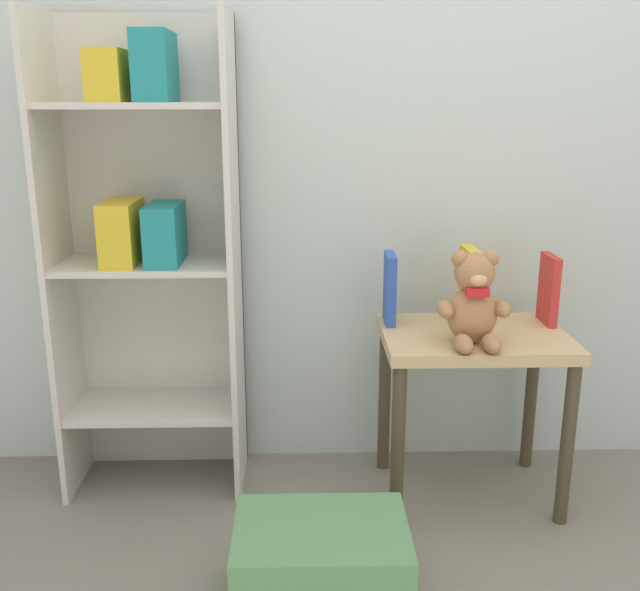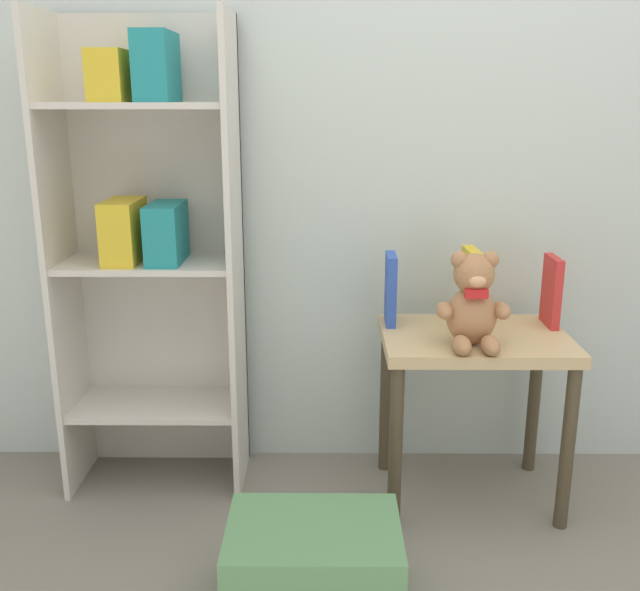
{
  "view_description": "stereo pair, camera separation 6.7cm",
  "coord_description": "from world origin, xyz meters",
  "px_view_note": "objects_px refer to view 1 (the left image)",
  "views": [
    {
      "loc": [
        -0.36,
        -1.07,
        1.22
      ],
      "look_at": [
        -0.3,
        1.0,
        0.64
      ],
      "focal_mm": 40.0,
      "sensor_mm": 36.0,
      "label": 1
    },
    {
      "loc": [
        -0.29,
        -1.07,
        1.22
      ],
      "look_at": [
        -0.3,
        1.0,
        0.64
      ],
      "focal_mm": 40.0,
      "sensor_mm": 36.0,
      "label": 2
    }
  ],
  "objects_px": {
    "bookshelf_side": "(148,234)",
    "book_standing_red": "(549,289)",
    "display_table": "(473,362)",
    "storage_bin": "(321,567)",
    "book_standing_blue": "(390,289)",
    "book_standing_yellow": "(469,286)",
    "teddy_bear": "(474,302)"
  },
  "relations": [
    {
      "from": "display_table",
      "to": "book_standing_red",
      "type": "bearing_deg",
      "value": 20.5
    },
    {
      "from": "display_table",
      "to": "teddy_bear",
      "type": "height_order",
      "value": "teddy_bear"
    },
    {
      "from": "teddy_bear",
      "to": "storage_bin",
      "type": "distance_m",
      "value": 0.82
    },
    {
      "from": "book_standing_blue",
      "to": "storage_bin",
      "type": "bearing_deg",
      "value": -109.02
    },
    {
      "from": "book_standing_yellow",
      "to": "book_standing_red",
      "type": "height_order",
      "value": "book_standing_yellow"
    },
    {
      "from": "book_standing_yellow",
      "to": "bookshelf_side",
      "type": "bearing_deg",
      "value": 176.2
    },
    {
      "from": "book_standing_blue",
      "to": "bookshelf_side",
      "type": "bearing_deg",
      "value": 178.71
    },
    {
      "from": "teddy_bear",
      "to": "book_standing_yellow",
      "type": "xyz_separation_m",
      "value": [
        0.03,
        0.21,
        -0.01
      ]
    },
    {
      "from": "display_table",
      "to": "teddy_bear",
      "type": "bearing_deg",
      "value": -108.84
    },
    {
      "from": "book_standing_yellow",
      "to": "book_standing_blue",
      "type": "bearing_deg",
      "value": 177.88
    },
    {
      "from": "book_standing_red",
      "to": "book_standing_yellow",
      "type": "bearing_deg",
      "value": 176.59
    },
    {
      "from": "bookshelf_side",
      "to": "display_table",
      "type": "xyz_separation_m",
      "value": [
        0.99,
        -0.14,
        -0.37
      ]
    },
    {
      "from": "display_table",
      "to": "storage_bin",
      "type": "xyz_separation_m",
      "value": [
        -0.48,
        -0.52,
        -0.33
      ]
    },
    {
      "from": "storage_bin",
      "to": "book_standing_red",
      "type": "bearing_deg",
      "value": 40.29
    },
    {
      "from": "storage_bin",
      "to": "book_standing_blue",
      "type": "bearing_deg",
      "value": 69.91
    },
    {
      "from": "bookshelf_side",
      "to": "display_table",
      "type": "relative_size",
      "value": 2.65
    },
    {
      "from": "display_table",
      "to": "book_standing_red",
      "type": "xyz_separation_m",
      "value": [
        0.25,
        0.09,
        0.2
      ]
    },
    {
      "from": "bookshelf_side",
      "to": "book_standing_red",
      "type": "height_order",
      "value": "bookshelf_side"
    },
    {
      "from": "book_standing_yellow",
      "to": "storage_bin",
      "type": "relative_size",
      "value": 0.56
    },
    {
      "from": "book_standing_yellow",
      "to": "teddy_bear",
      "type": "bearing_deg",
      "value": -101.35
    },
    {
      "from": "bookshelf_side",
      "to": "storage_bin",
      "type": "xyz_separation_m",
      "value": [
        0.51,
        -0.66,
        -0.71
      ]
    },
    {
      "from": "teddy_bear",
      "to": "storage_bin",
      "type": "height_order",
      "value": "teddy_bear"
    },
    {
      "from": "book_standing_red",
      "to": "teddy_bear",
      "type": "bearing_deg",
      "value": -145.46
    },
    {
      "from": "book_standing_yellow",
      "to": "storage_bin",
      "type": "xyz_separation_m",
      "value": [
        -0.48,
        -0.63,
        -0.54
      ]
    },
    {
      "from": "display_table",
      "to": "book_standing_blue",
      "type": "relative_size",
      "value": 2.53
    },
    {
      "from": "display_table",
      "to": "book_standing_blue",
      "type": "distance_m",
      "value": 0.34
    },
    {
      "from": "bookshelf_side",
      "to": "book_standing_red",
      "type": "distance_m",
      "value": 1.25
    },
    {
      "from": "display_table",
      "to": "teddy_bear",
      "type": "xyz_separation_m",
      "value": [
        -0.03,
        -0.1,
        0.22
      ]
    },
    {
      "from": "teddy_bear",
      "to": "book_standing_yellow",
      "type": "bearing_deg",
      "value": 80.66
    },
    {
      "from": "teddy_bear",
      "to": "book_standing_blue",
      "type": "height_order",
      "value": "teddy_bear"
    },
    {
      "from": "display_table",
      "to": "book_standing_yellow",
      "type": "bearing_deg",
      "value": 90.0
    },
    {
      "from": "bookshelf_side",
      "to": "teddy_bear",
      "type": "distance_m",
      "value": 1.0
    }
  ]
}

